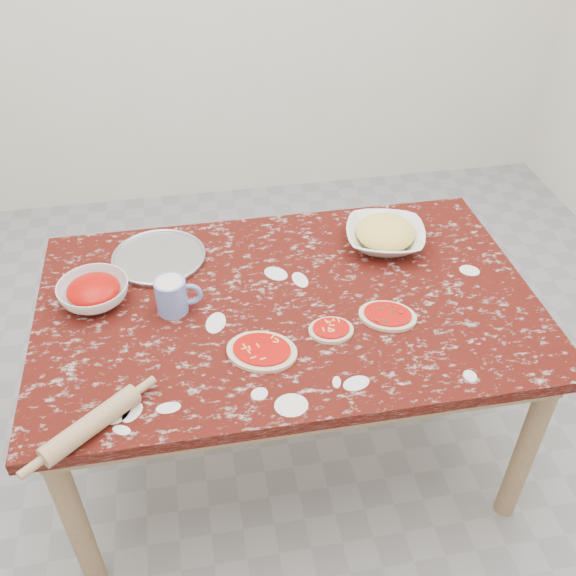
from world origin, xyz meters
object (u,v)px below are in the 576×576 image
at_px(pizza_tray, 159,258).
at_px(rolling_pin, 91,424).
at_px(sauce_bowl, 94,293).
at_px(worktable, 288,319).
at_px(flour_mug, 173,295).
at_px(cheese_bowl, 385,237).

height_order(pizza_tray, rolling_pin, rolling_pin).
bearing_deg(sauce_bowl, rolling_pin, -87.92).
relative_size(sauce_bowl, rolling_pin, 0.80).
xyz_separation_m(worktable, rolling_pin, (-0.59, -0.43, 0.11)).
distance_m(worktable, sauce_bowl, 0.63).
height_order(flour_mug, rolling_pin, flour_mug).
xyz_separation_m(sauce_bowl, flour_mug, (0.25, -0.09, 0.02)).
bearing_deg(pizza_tray, worktable, -36.30).
distance_m(worktable, flour_mug, 0.39).
relative_size(cheese_bowl, rolling_pin, 0.99).
xyz_separation_m(flour_mug, rolling_pin, (-0.23, -0.45, -0.03)).
relative_size(sauce_bowl, cheese_bowl, 0.80).
height_order(cheese_bowl, flour_mug, flour_mug).
relative_size(sauce_bowl, flour_mug, 1.53).
relative_size(pizza_tray, cheese_bowl, 1.14).
xyz_separation_m(pizza_tray, cheese_bowl, (0.80, -0.06, 0.03)).
bearing_deg(cheese_bowl, pizza_tray, 175.94).
height_order(worktable, rolling_pin, rolling_pin).
height_order(worktable, sauce_bowl, sauce_bowl).
height_order(pizza_tray, sauce_bowl, sauce_bowl).
xyz_separation_m(sauce_bowl, cheese_bowl, (1.01, 0.14, -0.00)).
relative_size(worktable, rolling_pin, 5.67).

